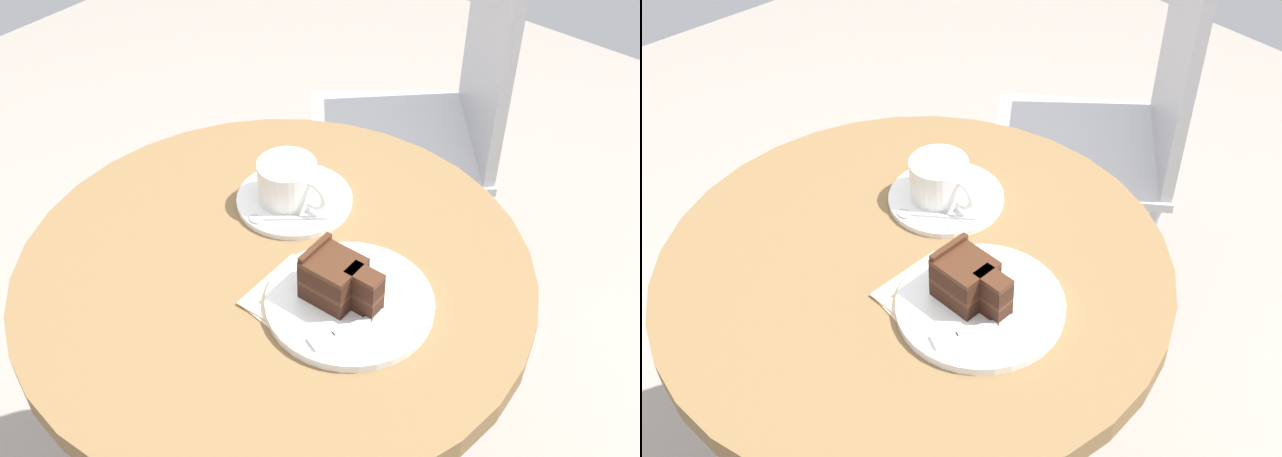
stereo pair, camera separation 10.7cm
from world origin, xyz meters
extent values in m
cylinder|color=brown|center=(0.00, 0.00, 0.72)|extent=(0.70, 0.70, 0.03)
cylinder|color=#B7B7BC|center=(0.00, 0.00, 0.36)|extent=(0.07, 0.07, 0.69)
cylinder|color=white|center=(-0.07, 0.12, 0.75)|extent=(0.17, 0.17, 0.01)
cylinder|color=white|center=(-0.07, 0.11, 0.78)|extent=(0.09, 0.09, 0.06)
cylinder|color=#D6B789|center=(-0.07, 0.11, 0.81)|extent=(0.08, 0.08, 0.00)
torus|color=white|center=(-0.02, 0.11, 0.78)|extent=(0.05, 0.01, 0.05)
cube|color=#B7B7BC|center=(-0.03, 0.08, 0.75)|extent=(0.07, 0.07, 0.00)
ellipsoid|color=#B7B7BC|center=(-0.08, 0.04, 0.75)|extent=(0.02, 0.02, 0.00)
cylinder|color=white|center=(0.12, 0.01, 0.75)|extent=(0.22, 0.22, 0.01)
cube|color=#381E14|center=(0.10, 0.00, 0.76)|extent=(0.07, 0.06, 0.02)
cube|color=#381E14|center=(0.15, 0.01, 0.76)|extent=(0.05, 0.03, 0.02)
cube|color=#422314|center=(0.10, 0.00, 0.78)|extent=(0.07, 0.06, 0.01)
cube|color=#422314|center=(0.15, 0.01, 0.78)|extent=(0.05, 0.03, 0.01)
cube|color=#381E14|center=(0.10, 0.00, 0.79)|extent=(0.07, 0.06, 0.02)
cube|color=#381E14|center=(0.15, 0.01, 0.79)|extent=(0.05, 0.03, 0.02)
cube|color=#422314|center=(0.10, 0.00, 0.81)|extent=(0.07, 0.06, 0.01)
cube|color=#422314|center=(0.15, 0.01, 0.81)|extent=(0.05, 0.03, 0.01)
cube|color=#422314|center=(0.07, 0.00, 0.79)|extent=(0.01, 0.06, 0.07)
cube|color=#B7B7BC|center=(0.16, -0.01, 0.76)|extent=(0.04, 0.10, 0.00)
cube|color=#B7B7BC|center=(0.14, -0.07, 0.76)|extent=(0.03, 0.04, 0.00)
cube|color=beige|center=(0.08, -0.03, 0.74)|extent=(0.13, 0.13, 0.00)
cube|color=beige|center=(0.07, -0.02, 0.74)|extent=(0.12, 0.12, 0.00)
cylinder|color=#BCBCC1|center=(-0.51, 0.70, 0.22)|extent=(0.02, 0.02, 0.44)
cylinder|color=#BCBCC1|center=(-0.29, 0.46, 0.22)|extent=(0.02, 0.02, 0.44)
cylinder|color=#BCBCC1|center=(-0.26, 0.91, 0.22)|extent=(0.02, 0.02, 0.44)
cylinder|color=#BCBCC1|center=(-0.05, 0.67, 0.22)|extent=(0.02, 0.02, 0.44)
cube|color=#BCBCC1|center=(-0.28, 0.68, 0.45)|extent=(0.54, 0.54, 0.02)
cube|color=#BCBCC1|center=(-0.15, 0.80, 0.69)|extent=(0.26, 0.29, 0.47)
camera|label=1|loc=(0.55, -0.55, 1.49)|focal=45.00mm
camera|label=2|loc=(0.63, -0.47, 1.49)|focal=45.00mm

